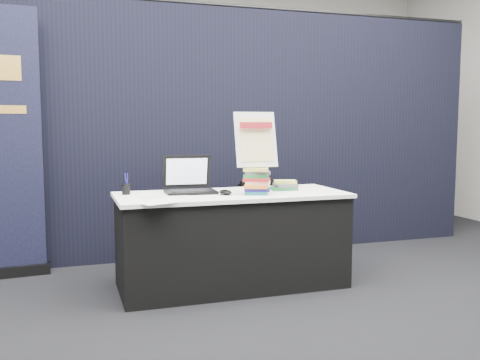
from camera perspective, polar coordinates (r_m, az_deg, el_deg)
name	(u,v)px	position (r m, az deg, el deg)	size (l,w,h in m)	color
floor	(255,308)	(3.87, 1.63, -13.49)	(8.00, 8.00, 0.00)	black
wall_back	(157,91)	(7.55, -8.86, 9.41)	(8.00, 0.02, 3.50)	beige
drape_partition	(199,133)	(5.18, -4.38, 4.97)	(6.00, 0.08, 2.40)	black
display_table	(232,240)	(4.27, -0.88, -6.38)	(1.80, 0.75, 0.75)	black
laptop	(189,184)	(4.26, -5.46, -0.42)	(0.40, 0.33, 0.29)	black
mouse	(225,192)	(4.10, -1.58, -1.32)	(0.08, 0.13, 0.04)	black
brochure_left	(164,197)	(4.02, -8.09, -1.78)	(0.33, 0.23, 0.00)	silver
brochure_mid	(151,202)	(3.78, -9.46, -2.30)	(0.26, 0.19, 0.00)	white
brochure_right	(161,201)	(3.78, -8.45, -2.28)	(0.34, 0.24, 0.00)	white
pen_cup	(126,189)	(4.20, -12.06, -0.98)	(0.06, 0.06, 0.08)	black
book_stack_tall	(257,181)	(4.12, 1.82, -0.11)	(0.23, 0.21, 0.21)	#1C696D
book_stack_short	(285,185)	(4.41, 4.80, -0.55)	(0.21, 0.17, 0.08)	#1F7738
info_sign	(256,140)	(4.13, 1.69, 4.29)	(0.33, 0.16, 0.44)	black
stacking_chair	(262,220)	(4.76, 2.35, -4.31)	(0.44, 0.45, 0.79)	black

